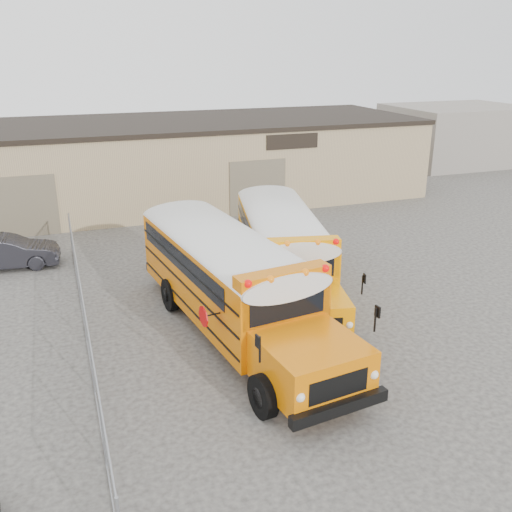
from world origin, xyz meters
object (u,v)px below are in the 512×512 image
object	(u,v)px
school_bus_left	(163,221)
school_bus_right	(262,202)
car_dark	(6,252)
tarp_bundle	(318,335)

from	to	relation	value
school_bus_left	school_bus_right	world-z (taller)	school_bus_left
school_bus_left	car_dark	distance (m)	6.67
school_bus_left	car_dark	size ratio (longest dim) A/B	2.72
car_dark	school_bus_left	bearing A→B (deg)	-100.72
school_bus_right	school_bus_left	bearing A→B (deg)	-158.52
tarp_bundle	school_bus_right	bearing A→B (deg)	77.99
school_bus_right	tarp_bundle	size ratio (longest dim) A/B	6.80
school_bus_left	school_bus_right	xyz separation A→B (m)	(5.12, 2.02, -0.13)
school_bus_right	car_dark	size ratio (longest dim) A/B	2.55
car_dark	school_bus_right	bearing A→B (deg)	-84.14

